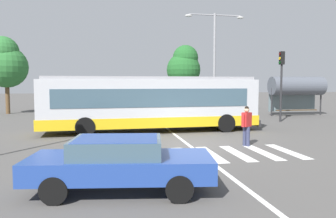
{
  "coord_description": "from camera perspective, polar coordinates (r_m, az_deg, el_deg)",
  "views": [
    {
      "loc": [
        -3.8,
        -14.1,
        2.69
      ],
      "look_at": [
        -0.58,
        3.52,
        1.3
      ],
      "focal_mm": 35.36,
      "sensor_mm": 36.0,
      "label": 1
    }
  ],
  "objects": [
    {
      "name": "ground_plane",
      "position": [
        14.85,
        4.66,
        -6.01
      ],
      "size": [
        160.0,
        160.0,
        0.0
      ],
      "primitive_type": "plane",
      "color": "#514F4C"
    },
    {
      "name": "city_transit_bus",
      "position": [
        18.49,
        -2.97,
        1.01
      ],
      "size": [
        12.13,
        3.04,
        3.06
      ],
      "color": "black",
      "rests_on": "ground_plane"
    },
    {
      "name": "pedestrian_crossing_street",
      "position": [
        14.56,
        13.38,
        -2.47
      ],
      "size": [
        0.51,
        0.43,
        1.72
      ],
      "color": "#333856",
      "rests_on": "ground_plane"
    },
    {
      "name": "foreground_sedan",
      "position": [
        8.36,
        -8.33,
        -8.9
      ],
      "size": [
        4.71,
        2.43,
        1.35
      ],
      "color": "black",
      "rests_on": "ground_plane"
    },
    {
      "name": "parked_car_silver",
      "position": [
        28.79,
        -13.07,
        0.49
      ],
      "size": [
        1.98,
        4.55,
        1.35
      ],
      "color": "black",
      "rests_on": "ground_plane"
    },
    {
      "name": "parked_car_black",
      "position": [
        29.04,
        -7.67,
        0.59
      ],
      "size": [
        1.93,
        4.53,
        1.35
      ],
      "color": "black",
      "rests_on": "ground_plane"
    },
    {
      "name": "parked_car_charcoal",
      "position": [
        29.63,
        -2.69,
        0.71
      ],
      "size": [
        1.95,
        4.54,
        1.35
      ],
      "color": "black",
      "rests_on": "ground_plane"
    },
    {
      "name": "parked_car_teal",
      "position": [
        29.88,
        2.59,
        0.74
      ],
      "size": [
        1.97,
        4.55,
        1.35
      ],
      "color": "black",
      "rests_on": "ground_plane"
    },
    {
      "name": "parked_car_white",
      "position": [
        30.42,
        7.57,
        0.77
      ],
      "size": [
        2.04,
        4.59,
        1.35
      ],
      "color": "black",
      "rests_on": "ground_plane"
    },
    {
      "name": "traffic_light_far_corner",
      "position": [
        24.45,
        18.96,
        5.57
      ],
      "size": [
        0.33,
        0.32,
        4.9
      ],
      "color": "#28282B",
      "rests_on": "ground_plane"
    },
    {
      "name": "bus_stop_shelter",
      "position": [
        29.72,
        21.33,
        3.61
      ],
      "size": [
        4.62,
        1.54,
        3.25
      ],
      "color": "#28282B",
      "rests_on": "ground_plane"
    },
    {
      "name": "twin_arm_street_lamp",
      "position": [
        28.03,
        8.01,
        9.68
      ],
      "size": [
        5.04,
        0.32,
        8.44
      ],
      "color": "#939399",
      "rests_on": "ground_plane"
    },
    {
      "name": "background_tree_left",
      "position": [
        32.47,
        -26.24,
        7.18
      ],
      "size": [
        3.65,
        3.65,
        6.79
      ],
      "color": "brown",
      "rests_on": "ground_plane"
    },
    {
      "name": "background_tree_right",
      "position": [
        35.3,
        2.79,
        7.35
      ],
      "size": [
        3.57,
        3.57,
        6.73
      ],
      "color": "brown",
      "rests_on": "ground_plane"
    },
    {
      "name": "crosswalk_painted_stripes",
      "position": [
        12.62,
        5.13,
        -7.86
      ],
      "size": [
        7.79,
        2.93,
        0.01
      ],
      "color": "silver",
      "rests_on": "ground_plane"
    },
    {
      "name": "lane_center_line",
      "position": [
        16.69,
        1.74,
        -4.83
      ],
      "size": [
        0.16,
        24.0,
        0.01
      ],
      "primitive_type": "cube",
      "color": "silver",
      "rests_on": "ground_plane"
    }
  ]
}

